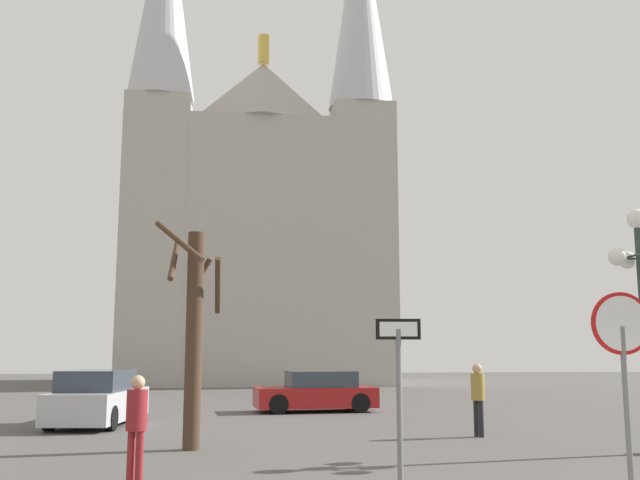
{
  "coord_description": "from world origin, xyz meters",
  "views": [
    {
      "loc": [
        -3.96,
        -6.9,
        2.03
      ],
      "look_at": [
        -0.77,
        20.41,
        6.27
      ],
      "focal_mm": 40.38,
      "sensor_mm": 36.0,
      "label": 1
    }
  ],
  "objects": [
    {
      "name": "parked_car_near_red",
      "position": [
        -1.21,
        17.72,
        0.64
      ],
      "size": [
        4.16,
        2.14,
        1.35
      ],
      "color": "maroon",
      "rests_on": "ground"
    },
    {
      "name": "cathedral",
      "position": [
        -2.58,
        39.7,
        9.86
      ],
      "size": [
        16.49,
        13.84,
        32.24
      ],
      "color": "#ADA89E",
      "rests_on": "ground"
    },
    {
      "name": "pedestrian_walking",
      "position": [
        -5.45,
        4.66,
        1.0
      ],
      "size": [
        0.32,
        0.32,
        1.65
      ],
      "color": "maroon",
      "rests_on": "ground"
    },
    {
      "name": "one_way_arrow_sign",
      "position": [
        -1.93,
        2.01,
        1.5
      ],
      "size": [
        0.56,
        0.09,
        2.43
      ],
      "color": "slate",
      "rests_on": "ground"
    },
    {
      "name": "bare_tree",
      "position": [
        -4.84,
        8.63,
        2.46
      ],
      "size": [
        1.43,
        1.43,
        4.77
      ],
      "color": "#473323",
      "rests_on": "ground"
    },
    {
      "name": "pedestrian_standing",
      "position": [
        1.84,
        10.12,
        1.04
      ],
      "size": [
        0.32,
        0.32,
        1.72
      ],
      "color": "black",
      "rests_on": "ground"
    },
    {
      "name": "parked_car_far_silver",
      "position": [
        -7.7,
        13.97,
        0.71
      ],
      "size": [
        2.23,
        4.59,
        1.5
      ],
      "color": "#B7B7BC",
      "rests_on": "ground"
    },
    {
      "name": "stop_sign",
      "position": [
        1.48,
        2.8,
        2.04
      ],
      "size": [
        0.89,
        0.08,
        2.86
      ],
      "color": "slate",
      "rests_on": "ground"
    }
  ]
}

